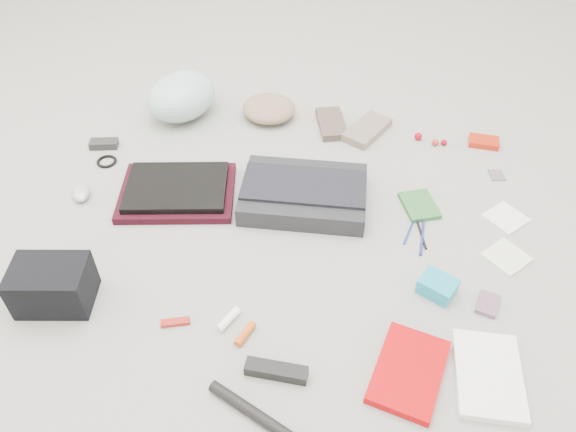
% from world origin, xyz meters
% --- Properties ---
extents(ground_plane, '(4.00, 4.00, 0.00)m').
position_xyz_m(ground_plane, '(0.00, 0.00, 0.00)').
color(ground_plane, gray).
extents(messenger_bag, '(0.43, 0.32, 0.07)m').
position_xyz_m(messenger_bag, '(0.03, 0.13, 0.03)').
color(messenger_bag, '#242528').
rests_on(messenger_bag, ground_plane).
extents(bag_flap, '(0.42, 0.22, 0.01)m').
position_xyz_m(bag_flap, '(0.03, 0.13, 0.07)').
color(bag_flap, black).
rests_on(bag_flap, messenger_bag).
extents(laptop_sleeve, '(0.43, 0.36, 0.03)m').
position_xyz_m(laptop_sleeve, '(-0.39, 0.07, 0.01)').
color(laptop_sleeve, black).
rests_on(laptop_sleeve, ground_plane).
extents(laptop, '(0.37, 0.31, 0.02)m').
position_xyz_m(laptop, '(-0.39, 0.07, 0.04)').
color(laptop, black).
rests_on(laptop, laptop_sleeve).
extents(bike_helmet, '(0.33, 0.36, 0.17)m').
position_xyz_m(bike_helmet, '(-0.54, 0.53, 0.09)').
color(bike_helmet, silver).
rests_on(bike_helmet, ground_plane).
extents(beanie, '(0.24, 0.24, 0.07)m').
position_xyz_m(beanie, '(-0.20, 0.59, 0.04)').
color(beanie, '#8E7258').
rests_on(beanie, ground_plane).
extents(mitten_left, '(0.15, 0.21, 0.03)m').
position_xyz_m(mitten_left, '(0.05, 0.57, 0.01)').
color(mitten_left, brown).
rests_on(mitten_left, ground_plane).
extents(mitten_right, '(0.18, 0.23, 0.03)m').
position_xyz_m(mitten_right, '(0.19, 0.56, 0.02)').
color(mitten_right, '#7D6B60').
rests_on(mitten_right, ground_plane).
extents(power_brick, '(0.11, 0.07, 0.03)m').
position_xyz_m(power_brick, '(-0.75, 0.27, 0.01)').
color(power_brick, black).
rests_on(power_brick, ground_plane).
extents(cable_coil, '(0.08, 0.08, 0.01)m').
position_xyz_m(cable_coil, '(-0.70, 0.18, 0.01)').
color(cable_coil, black).
rests_on(cable_coil, ground_plane).
extents(mouse, '(0.09, 0.11, 0.03)m').
position_xyz_m(mouse, '(-0.70, -0.00, 0.02)').
color(mouse, '#A5A6AE').
rests_on(mouse, ground_plane).
extents(camera_bag, '(0.23, 0.18, 0.13)m').
position_xyz_m(camera_bag, '(-0.56, -0.42, 0.07)').
color(camera_bag, black).
rests_on(camera_bag, ground_plane).
extents(multitool, '(0.08, 0.05, 0.01)m').
position_xyz_m(multitool, '(-0.22, -0.42, 0.01)').
color(multitool, maroon).
rests_on(multitool, ground_plane).
extents(toiletry_tube_white, '(0.05, 0.08, 0.02)m').
position_xyz_m(toiletry_tube_white, '(-0.08, -0.39, 0.01)').
color(toiletry_tube_white, white).
rests_on(toiletry_tube_white, ground_plane).
extents(toiletry_tube_orange, '(0.04, 0.08, 0.02)m').
position_xyz_m(toiletry_tube_orange, '(-0.02, -0.42, 0.01)').
color(toiletry_tube_orange, '#C54B15').
rests_on(toiletry_tube_orange, ground_plane).
extents(u_lock, '(0.16, 0.04, 0.03)m').
position_xyz_m(u_lock, '(0.08, -0.51, 0.02)').
color(u_lock, black).
rests_on(u_lock, ground_plane).
extents(bike_pump, '(0.30, 0.14, 0.03)m').
position_xyz_m(bike_pump, '(0.08, -0.64, 0.01)').
color(bike_pump, black).
rests_on(bike_pump, ground_plane).
extents(book_red, '(0.20, 0.26, 0.02)m').
position_xyz_m(book_red, '(0.40, -0.44, 0.01)').
color(book_red, red).
rests_on(book_red, ground_plane).
extents(book_white, '(0.18, 0.25, 0.03)m').
position_xyz_m(book_white, '(0.60, -0.41, 0.01)').
color(book_white, white).
rests_on(book_white, ground_plane).
extents(notepad, '(0.15, 0.17, 0.02)m').
position_xyz_m(notepad, '(0.40, 0.18, 0.01)').
color(notepad, '#2B602C').
rests_on(notepad, ground_plane).
extents(pen_blue, '(0.03, 0.13, 0.01)m').
position_xyz_m(pen_blue, '(0.38, 0.06, 0.00)').
color(pen_blue, navy).
rests_on(pen_blue, ground_plane).
extents(pen_black, '(0.04, 0.13, 0.01)m').
position_xyz_m(pen_black, '(0.41, 0.06, 0.00)').
color(pen_black, black).
rests_on(pen_black, ground_plane).
extents(pen_navy, '(0.01, 0.15, 0.01)m').
position_xyz_m(pen_navy, '(0.42, 0.04, 0.00)').
color(pen_navy, navy).
rests_on(pen_navy, ground_plane).
extents(accordion_wallet, '(0.12, 0.11, 0.05)m').
position_xyz_m(accordion_wallet, '(0.46, -0.16, 0.02)').
color(accordion_wallet, '#1EA0BE').
rests_on(accordion_wallet, ground_plane).
extents(card_deck, '(0.07, 0.09, 0.02)m').
position_xyz_m(card_deck, '(0.60, -0.18, 0.01)').
color(card_deck, '#7A546D').
rests_on(card_deck, ground_plane).
extents(napkin_top, '(0.16, 0.16, 0.01)m').
position_xyz_m(napkin_top, '(0.68, 0.19, 0.00)').
color(napkin_top, white).
rests_on(napkin_top, ground_plane).
extents(napkin_bottom, '(0.16, 0.16, 0.01)m').
position_xyz_m(napkin_bottom, '(0.67, 0.01, 0.00)').
color(napkin_bottom, silver).
rests_on(napkin_bottom, ground_plane).
extents(lollipop_a, '(0.03, 0.03, 0.03)m').
position_xyz_m(lollipop_a, '(0.38, 0.56, 0.01)').
color(lollipop_a, '#B6000F').
rests_on(lollipop_a, ground_plane).
extents(lollipop_b, '(0.03, 0.03, 0.03)m').
position_xyz_m(lollipop_b, '(0.44, 0.54, 0.01)').
color(lollipop_b, red).
rests_on(lollipop_b, ground_plane).
extents(lollipop_c, '(0.03, 0.03, 0.02)m').
position_xyz_m(lollipop_c, '(0.47, 0.55, 0.01)').
color(lollipop_c, '#9F0016').
rests_on(lollipop_c, ground_plane).
extents(altoids_tin, '(0.11, 0.07, 0.02)m').
position_xyz_m(altoids_tin, '(0.62, 0.58, 0.01)').
color(altoids_tin, '#B9200C').
rests_on(altoids_tin, ground_plane).
extents(stamp_sheet, '(0.06, 0.07, 0.00)m').
position_xyz_m(stamp_sheet, '(0.66, 0.40, 0.00)').
color(stamp_sheet, slate).
rests_on(stamp_sheet, ground_plane).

